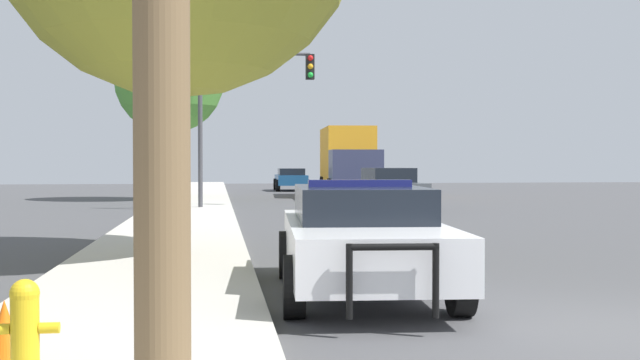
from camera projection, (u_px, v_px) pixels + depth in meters
The scene contains 10 objects.
ground_plane at pixel (628, 332), 8.16m from camera, with size 110.00×110.00×0.00m, color #474749.
sidewalk_left at pixel (116, 340), 7.50m from camera, with size 3.00×110.00×0.13m.
police_car at pixel (361, 236), 10.48m from camera, with size 2.34×5.12×1.50m.
fire_hydrant at pixel (25, 324), 6.02m from camera, with size 0.50×0.22×0.73m.
traffic_light at pixel (245, 95), 28.33m from camera, with size 4.12×0.35×5.59m.
car_background_distant at pixel (291, 179), 47.29m from camera, with size 1.99×3.93×1.32m.
car_background_oncoming at pixel (389, 188), 28.59m from camera, with size 2.14×4.15×1.51m.
box_truck at pixel (348, 160), 38.63m from camera, with size 2.79×7.49×3.39m.
tree_sidewalk_far at pixel (169, 79), 35.22m from camera, with size 4.80×4.80×7.63m.
traffic_cone at pixel (4, 330), 6.49m from camera, with size 0.31×0.31×0.49m.
Camera 1 is at (-4.16, -7.65, 1.74)m, focal length 45.00 mm.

